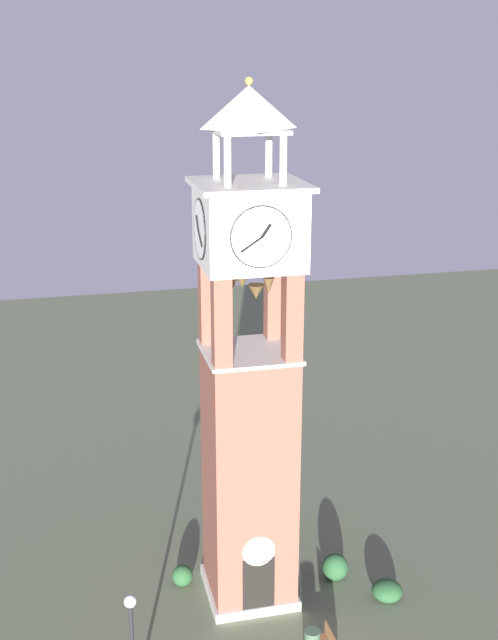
% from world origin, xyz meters
% --- Properties ---
extents(ground, '(80.00, 80.00, 0.00)m').
position_xyz_m(ground, '(0.00, 0.00, 0.00)').
color(ground, '#5B664C').
extents(clock_tower, '(3.39, 3.39, 17.60)m').
position_xyz_m(clock_tower, '(-0.00, -0.00, 7.38)').
color(clock_tower, brown).
rests_on(clock_tower, ground).
extents(lamp_post, '(0.36, 0.36, 3.58)m').
position_xyz_m(lamp_post, '(-4.47, -4.20, 2.51)').
color(lamp_post, black).
rests_on(lamp_post, ground).
extents(shrub_near_entry, '(0.95, 0.95, 0.98)m').
position_xyz_m(shrub_near_entry, '(3.23, -0.01, 0.49)').
color(shrub_near_entry, '#234C28').
rests_on(shrub_near_entry, ground).
extents(shrub_left_of_tower, '(1.08, 1.08, 0.69)m').
position_xyz_m(shrub_left_of_tower, '(4.60, -1.56, 0.35)').
color(shrub_left_of_tower, '#234C28').
rests_on(shrub_left_of_tower, ground).
extents(shrub_behind_bench, '(0.76, 0.76, 0.75)m').
position_xyz_m(shrub_behind_bench, '(-2.25, 0.92, 0.38)').
color(shrub_behind_bench, '#234C28').
rests_on(shrub_behind_bench, ground).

